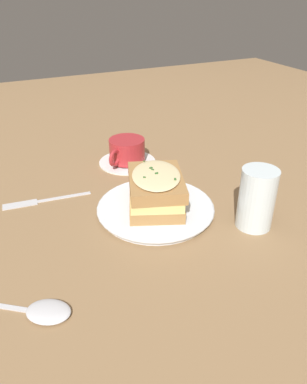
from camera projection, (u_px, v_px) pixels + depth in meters
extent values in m
plane|color=olive|center=(153.00, 209.00, 0.74)|extent=(2.40, 2.40, 0.00)
cylinder|color=white|center=(154.00, 209.00, 0.72)|extent=(0.21, 0.21, 0.02)
torus|color=white|center=(154.00, 208.00, 0.72)|extent=(0.23, 0.23, 0.01)
cube|color=#A37542|center=(154.00, 200.00, 0.71)|extent=(0.14, 0.16, 0.02)
cube|color=#EAD17A|center=(154.00, 191.00, 0.70)|extent=(0.14, 0.17, 0.02)
cube|color=#A37542|center=(157.00, 182.00, 0.70)|extent=(0.14, 0.16, 0.02)
ellipsoid|color=beige|center=(157.00, 175.00, 0.69)|extent=(0.13, 0.15, 0.01)
cube|color=#2D6028|center=(175.00, 179.00, 0.66)|extent=(0.01, 0.01, 0.00)
cube|color=#2D6028|center=(154.00, 169.00, 0.70)|extent=(0.01, 0.01, 0.00)
cube|color=#2D6028|center=(156.00, 173.00, 0.68)|extent=(0.01, 0.00, 0.00)
cube|color=#2D6028|center=(144.00, 177.00, 0.67)|extent=(0.01, 0.01, 0.00)
cube|color=#2D6028|center=(153.00, 167.00, 0.70)|extent=(0.01, 0.01, 0.00)
cube|color=#2D6028|center=(142.00, 162.00, 0.73)|extent=(0.00, 0.00, 0.00)
cylinder|color=white|center=(127.00, 161.00, 0.92)|extent=(0.14, 0.14, 0.01)
cylinder|color=#AD282D|center=(127.00, 150.00, 0.91)|extent=(0.09, 0.09, 0.05)
cylinder|color=#381E0F|center=(127.00, 142.00, 0.90)|extent=(0.07, 0.07, 0.00)
torus|color=#AD282D|center=(115.00, 158.00, 0.86)|extent=(0.04, 0.03, 0.04)
cylinder|color=silver|center=(257.00, 199.00, 0.66)|extent=(0.07, 0.07, 0.11)
cube|color=silver|center=(64.00, 197.00, 0.78)|extent=(0.11, 0.02, 0.00)
cube|color=silver|center=(20.00, 204.00, 0.75)|extent=(0.07, 0.03, 0.00)
cube|color=#333335|center=(15.00, 206.00, 0.74)|extent=(0.04, 0.01, 0.00)
cube|color=#333335|center=(15.00, 205.00, 0.75)|extent=(0.04, 0.01, 0.00)
cube|color=#333335|center=(15.00, 203.00, 0.75)|extent=(0.04, 0.01, 0.00)
ellipsoid|color=silver|center=(48.00, 312.00, 0.51)|extent=(0.08, 0.07, 0.01)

